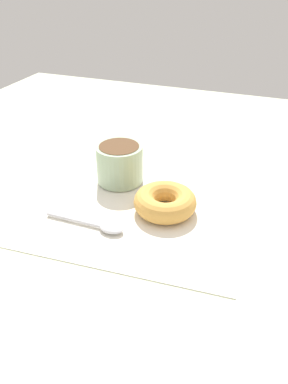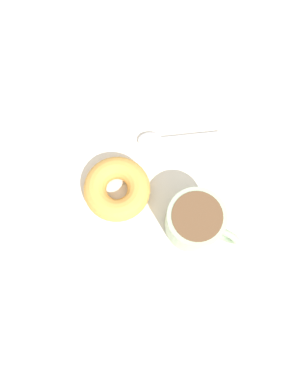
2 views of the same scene
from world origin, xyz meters
TOP-DOWN VIEW (x-y plane):
  - ground_plane at (0.00, 0.00)cm, footprint 120.00×120.00cm
  - napkin at (-1.85, 2.69)cm, footprint 33.88×33.88cm
  - coffee_cup at (4.71, -2.61)cm, footprint 9.85×8.01cm
  - donut at (-5.67, 3.67)cm, footprint 9.70×9.70cm
  - spoon at (2.05, 11.18)cm, footprint 12.13×2.42cm

SIDE VIEW (x-z plane):
  - ground_plane at x=0.00cm, z-range -2.00..0.00cm
  - napkin at x=-1.85cm, z-range 0.00..0.30cm
  - spoon at x=2.05cm, z-range 0.25..1.15cm
  - donut at x=-5.67cm, z-range 0.30..3.61cm
  - coffee_cup at x=4.71cm, z-range 0.43..7.11cm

